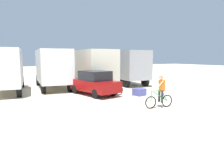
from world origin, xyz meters
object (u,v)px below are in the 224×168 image
at_px(box_truck_cream_rv, 92,67).
at_px(bicycle_spare, 114,90).
at_px(supply_crate, 139,92).
at_px(sedan_parked, 94,83).
at_px(box_truck_grey_hauler, 124,66).
at_px(box_truck_white_box, 5,68).
at_px(cyclist_orange_shirt, 160,92).
at_px(box_truck_avon_van, 52,67).

height_order(box_truck_cream_rv, bicycle_spare, box_truck_cream_rv).
bearing_deg(box_truck_cream_rv, supply_crate, -74.43).
height_order(sedan_parked, supply_crate, sedan_parked).
bearing_deg(box_truck_grey_hauler, sedan_parked, -139.37).
height_order(box_truck_white_box, cyclist_orange_shirt, box_truck_white_box).
relative_size(cyclist_orange_shirt, supply_crate, 2.41).
distance_m(sedan_parked, supply_crate, 3.33).
xyz_separation_m(box_truck_cream_rv, sedan_parked, (-1.27, -3.62, -0.99)).
distance_m(box_truck_cream_rv, box_truck_grey_hauler, 3.96).
bearing_deg(supply_crate, bicycle_spare, 158.71).
xyz_separation_m(box_truck_cream_rv, cyclist_orange_shirt, (0.39, -8.94, -1.03)).
xyz_separation_m(box_truck_white_box, box_truck_grey_hauler, (10.84, 0.52, 0.00)).
bearing_deg(box_truck_cream_rv, box_truck_grey_hauler, 11.61).
bearing_deg(box_truck_cream_rv, box_truck_white_box, 177.74).
relative_size(box_truck_avon_van, sedan_parked, 1.53).
bearing_deg(cyclist_orange_shirt, box_truck_grey_hauler, 70.28).
height_order(box_truck_avon_van, sedan_parked, box_truck_avon_van).
xyz_separation_m(box_truck_cream_rv, bicycle_spare, (-0.20, -4.71, -1.48)).
xyz_separation_m(box_truck_avon_van, sedan_parked, (2.05, -4.49, -0.99)).
bearing_deg(bicycle_spare, supply_crate, -21.29).
bearing_deg(sedan_parked, box_truck_white_box, 145.68).
distance_m(cyclist_orange_shirt, supply_crate, 3.79).
bearing_deg(box_truck_avon_van, supply_crate, -52.37).
xyz_separation_m(box_truck_white_box, supply_crate, (8.46, -5.64, -1.62)).
relative_size(box_truck_avon_van, supply_crate, 9.10).
bearing_deg(box_truck_white_box, sedan_parked, -34.32).
bearing_deg(sedan_parked, supply_crate, -32.34).
bearing_deg(box_truck_grey_hauler, box_truck_avon_van, 179.39).
height_order(box_truck_avon_van, box_truck_grey_hauler, same).
relative_size(box_truck_white_box, cyclist_orange_shirt, 3.82).
height_order(box_truck_white_box, box_truck_cream_rv, same).
bearing_deg(cyclist_orange_shirt, supply_crate, 72.78).
distance_m(box_truck_cream_rv, supply_crate, 5.80).
height_order(box_truck_cream_rv, sedan_parked, box_truck_cream_rv).
xyz_separation_m(cyclist_orange_shirt, bicycle_spare, (-0.59, 4.23, -0.45)).
distance_m(box_truck_avon_van, supply_crate, 8.04).
bearing_deg(box_truck_avon_van, sedan_parked, -65.47).
height_order(box_truck_white_box, supply_crate, box_truck_white_box).
bearing_deg(box_truck_white_box, cyclist_orange_shirt, -51.39).
height_order(box_truck_cream_rv, box_truck_grey_hauler, same).
distance_m(box_truck_white_box, supply_crate, 10.30).
bearing_deg(box_truck_white_box, bicycle_spare, -36.34).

